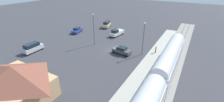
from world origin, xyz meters
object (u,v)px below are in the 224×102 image
Objects in this scene: sedan_blue at (77,30)px; light_pole_near_platform at (144,35)px; light_pole_lot_center at (94,26)px; sedan_charcoal at (122,50)px; suv_tan at (107,24)px; pedestrian_on_platform at (156,49)px; station_building at (15,82)px; suv_silver at (32,47)px; pickup_white at (117,33)px; passenger_train at (156,86)px.

light_pole_near_platform reaches higher than sedan_blue.
sedan_charcoal is at bearing 170.97° from light_pole_lot_center.
sedan_blue is at bearing 61.92° from suv_tan.
light_pole_near_platform reaches higher than suv_tan.
light_pole_near_platform is (2.66, 1.83, 3.61)m from pedestrian_on_platform.
light_pole_lot_center is at bearing 8.85° from pedestrian_on_platform.
suv_tan reaches higher than sedan_blue.
light_pole_lot_center is at bearing -84.63° from station_building.
suv_tan is (14.56, -16.97, 0.27)m from sedan_charcoal.
suv_silver reaches higher than sedan_charcoal.
pickup_white is 1.16× the size of sedan_blue.
suv_silver is at bearing 26.53° from light_pole_near_platform.
station_building reaches higher than sedan_blue.
station_building is 2.33× the size of sedan_charcoal.
suv_silver and suv_tan have the same top height.
light_pole_near_platform is at bearing -115.93° from station_building.
pedestrian_on_platform is 29.72m from suv_silver.
station_building is 38.74m from suv_tan.
suv_silver is at bearing 27.40° from pedestrian_on_platform.
pedestrian_on_platform is at bearing -171.15° from light_pole_lot_center.
pickup_white is (14.04, -6.79, -0.25)m from pedestrian_on_platform.
pickup_white reaches higher than sedan_blue.
station_building is 6.33× the size of pedestrian_on_platform.
passenger_train is 6.88× the size of suv_tan.
sedan_charcoal is at bearing -153.25° from suv_silver.
station_building is at bearing 71.90° from sedan_charcoal.
sedan_blue is at bearing -64.82° from station_building.
suv_silver is at bearing 26.75° from sedan_charcoal.
light_pole_near_platform reaches higher than sedan_charcoal.
passenger_train is at bearing 146.36° from light_pole_lot_center.
pickup_white is at bearing -121.10° from suv_silver.
station_building is 28.51m from pedestrian_on_platform.
suv_silver is at bearing 47.05° from light_pole_lot_center.
light_pole_near_platform reaches higher than pickup_white.
station_building is 2.25× the size of sedan_blue.
suv_silver reaches higher than sedan_blue.
station_building reaches higher than pickup_white.
station_building is 2.18× the size of suv_silver.
suv_silver is 26.78m from light_pole_near_platform.
sedan_charcoal is (11.15, -11.96, -1.98)m from passenger_train.
station_building reaches higher than sedan_charcoal.
station_building reaches higher than suv_silver.
suv_silver is (30.52, -2.19, -1.71)m from passenger_train.
light_pole_lot_center is (20.10, -13.38, 2.34)m from passenger_train.
light_pole_lot_center reaches higher than suv_tan.
sedan_charcoal is 21.09m from sedan_blue.
light_pole_near_platform is 13.33m from light_pole_lot_center.
light_pole_lot_center is at bearing -132.95° from suv_silver.
suv_tan is 0.63× the size of light_pole_lot_center.
station_building is 22.13m from sedan_charcoal.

